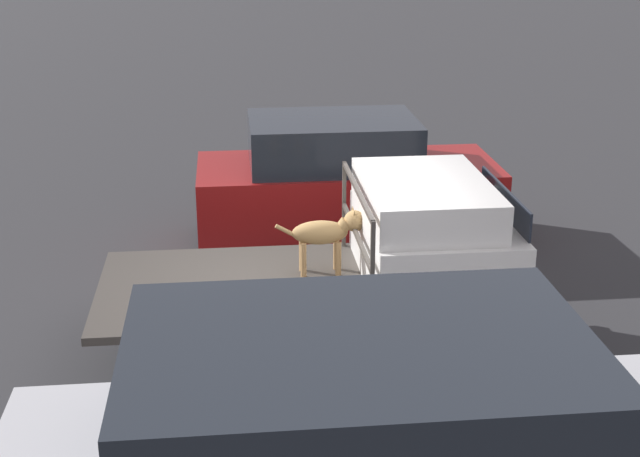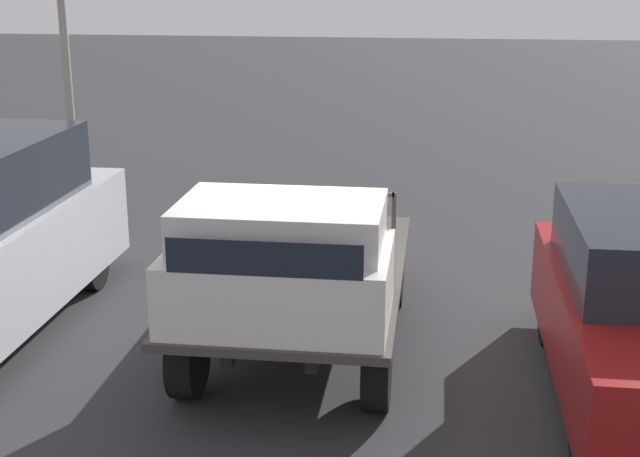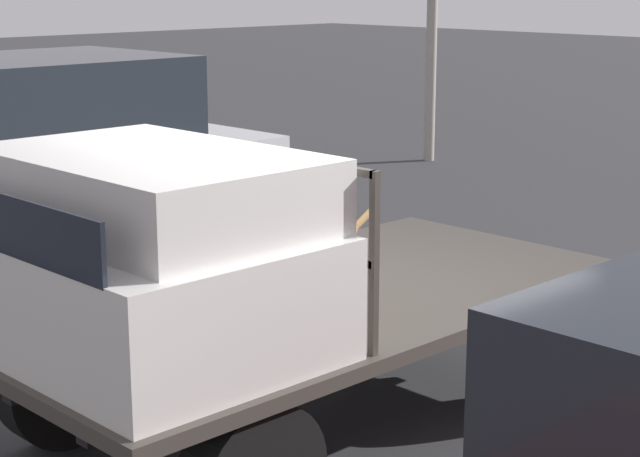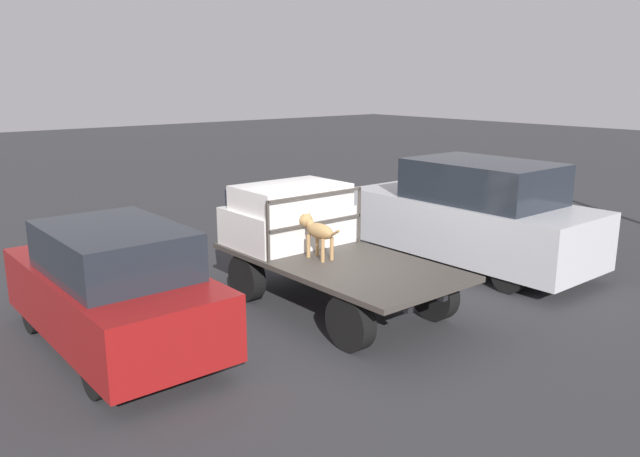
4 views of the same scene
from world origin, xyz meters
name	(u,v)px [view 3 (image 3 of 4)]	position (x,y,z in m)	size (l,w,h in m)	color
ground_plane	(317,424)	(0.00, 0.00, 0.00)	(80.00, 80.00, 0.00)	#2D2D30
flatbed_truck	(317,331)	(0.00, 0.00, 0.62)	(4.12, 2.06, 0.85)	black
truck_cab	(142,256)	(1.27, 0.00, 1.33)	(1.43, 1.94, 1.03)	silver
truck_headboard	(251,207)	(0.52, 0.00, 1.48)	(0.04, 1.94, 0.97)	#3D3833
dog	(308,238)	(0.26, 0.21, 1.29)	(0.96, 0.24, 0.70)	#9E7547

